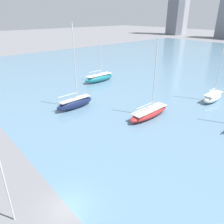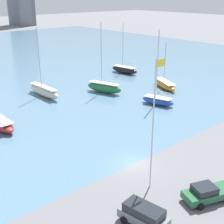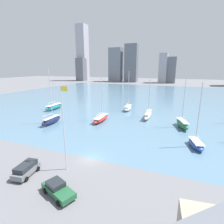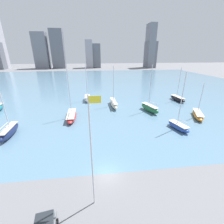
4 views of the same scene
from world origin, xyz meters
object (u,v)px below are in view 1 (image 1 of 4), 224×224
object	(u,v)px
sailboat_red	(149,113)
sailboat_teal	(99,78)
sailboat_navy	(75,103)
sailboat_white	(213,97)

from	to	relation	value
sailboat_red	sailboat_teal	distance (m)	24.63
sailboat_teal	sailboat_navy	bearing A→B (deg)	-53.43
sailboat_teal	sailboat_white	bearing A→B (deg)	17.34
sailboat_navy	sailboat_teal	distance (m)	18.76
sailboat_white	sailboat_red	world-z (taller)	sailboat_white
sailboat_navy	sailboat_white	bearing A→B (deg)	53.68
sailboat_white	sailboat_teal	world-z (taller)	sailboat_white
sailboat_red	sailboat_teal	xyz separation A→B (m)	(-23.62, 6.99, 0.19)
sailboat_navy	sailboat_teal	world-z (taller)	sailboat_navy
sailboat_white	sailboat_red	bearing A→B (deg)	-105.98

